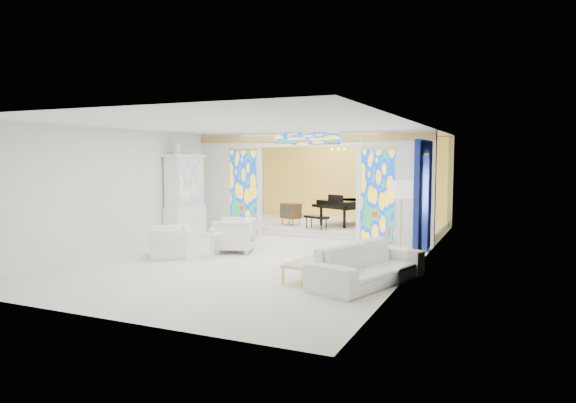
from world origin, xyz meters
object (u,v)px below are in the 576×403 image
at_px(armchair_left, 170,242).
at_px(sofa, 368,264).
at_px(china_cabinet, 185,197).
at_px(armchair_right, 234,235).
at_px(grand_piano, 351,204).
at_px(coffee_table, 313,260).
at_px(tv_console, 291,211).

distance_m(armchair_left, sofa, 4.92).
relative_size(china_cabinet, armchair_right, 2.96).
xyz_separation_m(armchair_right, sofa, (3.81, -1.78, -0.05)).
xyz_separation_m(armchair_right, grand_piano, (1.53, 4.61, 0.42)).
bearing_deg(sofa, coffee_table, 106.14).
height_order(china_cabinet, grand_piano, china_cabinet).
bearing_deg(sofa, armchair_right, 83.75).
bearing_deg(coffee_table, armchair_left, 171.03).
height_order(china_cabinet, coffee_table, china_cabinet).
relative_size(armchair_right, grand_piano, 0.36).
distance_m(china_cabinet, coffee_table, 5.98).
distance_m(armchair_left, armchair_right, 1.56).
xyz_separation_m(sofa, coffee_table, (-1.08, 0.05, -0.03)).
xyz_separation_m(coffee_table, tv_console, (-2.91, 5.59, 0.29)).
distance_m(armchair_right, tv_console, 3.87).
bearing_deg(tv_console, coffee_table, -38.85).
relative_size(coffee_table, tv_console, 2.43).
relative_size(sofa, coffee_table, 1.47).
bearing_deg(armchair_left, grand_piano, 116.93).
xyz_separation_m(armchair_left, armchair_right, (1.07, 1.13, 0.08)).
height_order(armchair_right, tv_console, tv_console).
distance_m(armchair_left, tv_console, 5.07).
xyz_separation_m(sofa, grand_piano, (-2.28, 6.39, 0.47)).
height_order(grand_piano, tv_console, grand_piano).
relative_size(armchair_right, tv_console, 1.31).
bearing_deg(armchair_left, tv_console, 131.26).
bearing_deg(coffee_table, tv_console, 117.56).
relative_size(china_cabinet, armchair_left, 2.59).
relative_size(armchair_right, sofa, 0.37).
bearing_deg(armchair_right, armchair_left, -60.40).
xyz_separation_m(china_cabinet, armchair_right, (2.36, -1.31, -0.75)).
xyz_separation_m(armchair_right, tv_console, (-0.19, 3.86, 0.21)).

